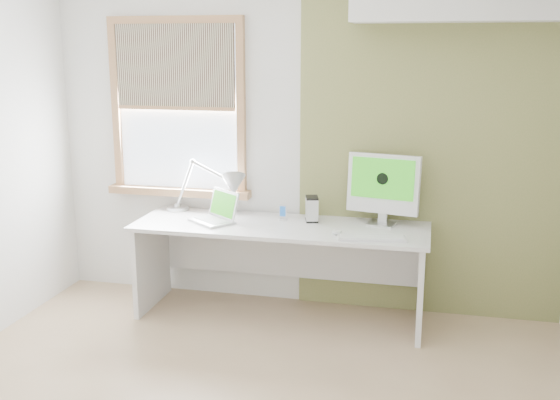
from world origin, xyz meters
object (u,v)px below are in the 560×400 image
(desk_lamp, at_px, (223,187))
(external_drive, at_px, (312,209))
(imac, at_px, (383,185))
(desk, at_px, (282,247))
(laptop, at_px, (217,214))

(desk_lamp, bearing_deg, external_drive, -1.16)
(imac, bearing_deg, external_drive, -176.49)
(desk, bearing_deg, desk_lamp, 166.73)
(laptop, bearing_deg, imac, 9.43)
(laptop, bearing_deg, desk_lamp, 92.99)
(desk_lamp, bearing_deg, desk, -13.27)
(desk, relative_size, laptop, 5.23)
(laptop, relative_size, external_drive, 2.22)
(external_drive, height_order, imac, imac)
(desk, xyz_separation_m, imac, (0.74, 0.14, 0.49))
(laptop, height_order, imac, imac)
(external_drive, distance_m, imac, 0.57)
(external_drive, bearing_deg, imac, 3.51)
(desk, height_order, external_drive, external_drive)
(laptop, xyz_separation_m, external_drive, (0.70, 0.17, 0.04))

